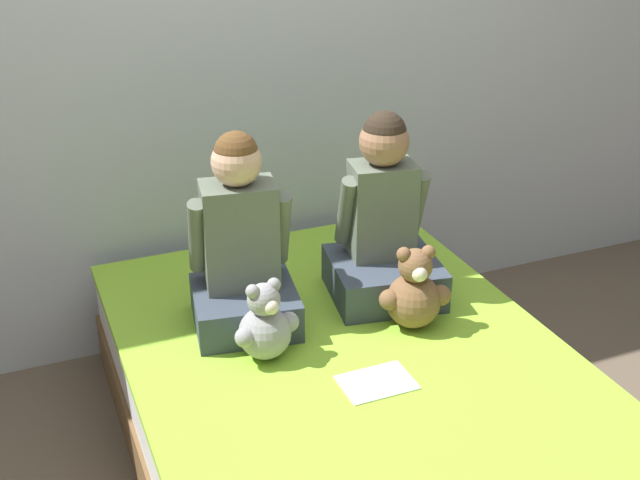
{
  "coord_description": "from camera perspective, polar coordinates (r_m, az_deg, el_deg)",
  "views": [
    {
      "loc": [
        -0.87,
        -1.79,
        1.8
      ],
      "look_at": [
        0.0,
        0.3,
        0.7
      ],
      "focal_mm": 45.0,
      "sensor_mm": 36.0,
      "label": 1
    }
  ],
  "objects": [
    {
      "name": "ground_plane",
      "position": [
        2.68,
        2.52,
        -16.31
      ],
      "size": [
        14.0,
        14.0,
        0.0
      ],
      "primitive_type": "plane",
      "color": "brown"
    },
    {
      "name": "wall_behind_bed",
      "position": [
        3.02,
        -5.66,
        15.22
      ],
      "size": [
        8.0,
        0.06,
        2.5
      ],
      "color": "silver",
      "rests_on": "ground_plane"
    },
    {
      "name": "bed",
      "position": [
        2.55,
        2.62,
        -12.79
      ],
      "size": [
        1.31,
        1.92,
        0.42
      ],
      "color": "brown",
      "rests_on": "ground_plane"
    },
    {
      "name": "child_on_left",
      "position": [
        2.52,
        -5.62,
        -0.69
      ],
      "size": [
        0.37,
        0.36,
        0.64
      ],
      "rotation": [
        0.0,
        0.0,
        -0.16
      ],
      "color": "#384251",
      "rests_on": "bed"
    },
    {
      "name": "child_on_right",
      "position": [
        2.69,
        4.51,
        0.93
      ],
      "size": [
        0.41,
        0.39,
        0.64
      ],
      "rotation": [
        0.0,
        0.0,
        -0.16
      ],
      "color": "#384251",
      "rests_on": "bed"
    },
    {
      "name": "teddy_bear_held_by_left_child",
      "position": [
        2.4,
        -3.94,
        -6.09
      ],
      "size": [
        0.21,
        0.16,
        0.26
      ],
      "rotation": [
        0.0,
        0.0,
        0.2
      ],
      "color": "#939399",
      "rests_on": "bed"
    },
    {
      "name": "teddy_bear_held_by_right_child",
      "position": [
        2.56,
        6.7,
        -3.77
      ],
      "size": [
        0.23,
        0.18,
        0.28
      ],
      "rotation": [
        0.0,
        0.0,
        -0.22
      ],
      "color": "brown",
      "rests_on": "bed"
    },
    {
      "name": "sign_card",
      "position": [
        2.35,
        4.06,
        -10.07
      ],
      "size": [
        0.21,
        0.15,
        0.0
      ],
      "color": "white",
      "rests_on": "bed"
    }
  ]
}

